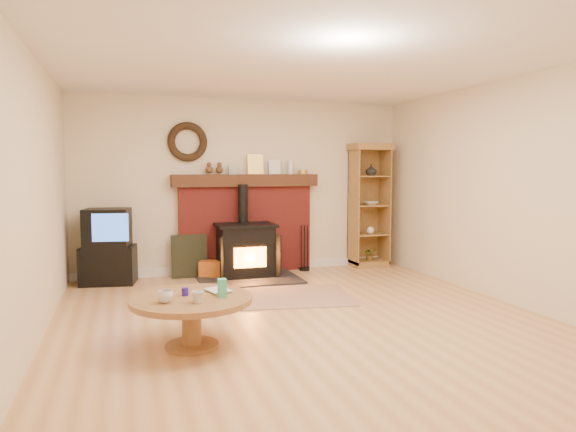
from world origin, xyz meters
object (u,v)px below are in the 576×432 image
object	(u,v)px
curio_cabinet	(369,205)
coffee_table	(191,306)
tv_unit	(108,248)
wood_stove	(246,251)

from	to	relation	value
curio_cabinet	coffee_table	bearing A→B (deg)	-137.05
tv_unit	wood_stove	bearing A→B (deg)	-5.84
curio_cabinet	coffee_table	size ratio (longest dim) A/B	1.84
wood_stove	curio_cabinet	xyz separation A→B (m)	(2.08, 0.28, 0.60)
tv_unit	curio_cabinet	bearing A→B (deg)	1.25
tv_unit	curio_cabinet	world-z (taller)	curio_cabinet
wood_stove	tv_unit	distance (m)	1.89
curio_cabinet	coffee_table	distance (m)	4.41
wood_stove	coffee_table	xyz separation A→B (m)	(-1.12, -2.70, -0.01)
tv_unit	curio_cabinet	size ratio (longest dim) A/B	0.52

